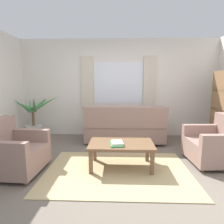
{
  "coord_description": "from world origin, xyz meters",
  "views": [
    {
      "loc": [
        0.01,
        -2.93,
        1.47
      ],
      "look_at": [
        -0.12,
        0.7,
        0.89
      ],
      "focal_mm": 30.1,
      "sensor_mm": 36.0,
      "label": 1
    }
  ],
  "objects": [
    {
      "name": "potted_plant",
      "position": [
        -2.18,
        1.76,
        0.45
      ],
      "size": [
        1.21,
        1.19,
        1.18
      ],
      "color": "#B7B2A8",
      "rests_on": "ground_plane"
    },
    {
      "name": "coffee_table",
      "position": [
        0.06,
        0.16,
        0.38
      ],
      "size": [
        1.1,
        0.64,
        0.44
      ],
      "color": "brown",
      "rests_on": "ground_plane"
    },
    {
      "name": "window_with_curtains",
      "position": [
        0.0,
        2.18,
        1.45
      ],
      "size": [
        1.98,
        0.07,
        1.4
      ],
      "color": "white"
    },
    {
      "name": "armchair_left",
      "position": [
        -1.7,
        -0.08,
        0.35
      ],
      "size": [
        0.86,
        0.88,
        0.88
      ],
      "rotation": [
        0.0,
        0.0,
        1.52
      ],
      "color": "gray",
      "rests_on": "ground_plane"
    },
    {
      "name": "ground_plane",
      "position": [
        0.0,
        0.0,
        0.0
      ],
      "size": [
        6.24,
        6.24,
        0.0
      ],
      "primitive_type": "plane",
      "color": "#6B6056"
    },
    {
      "name": "wall_back",
      "position": [
        0.0,
        2.26,
        1.3
      ],
      "size": [
        5.32,
        0.12,
        2.6
      ],
      "primitive_type": "cube",
      "color": "silver",
      "rests_on": "ground_plane"
    },
    {
      "name": "armchair_right",
      "position": [
        1.78,
        0.4,
        0.35
      ],
      "size": [
        0.86,
        0.88,
        0.88
      ],
      "rotation": [
        0.0,
        0.0,
        -1.52
      ],
      "color": "gray",
      "rests_on": "ground_plane"
    },
    {
      "name": "couch",
      "position": [
        0.16,
        1.54,
        0.37
      ],
      "size": [
        1.9,
        0.82,
        0.92
      ],
      "rotation": [
        0.0,
        0.0,
        3.14
      ],
      "color": "gray",
      "rests_on": "ground_plane"
    },
    {
      "name": "book_stack_on_table",
      "position": [
        -0.01,
        0.08,
        0.46
      ],
      "size": [
        0.24,
        0.33,
        0.05
      ],
      "color": "#387F4C",
      "rests_on": "coffee_table"
    },
    {
      "name": "area_rug",
      "position": [
        0.0,
        0.0,
        0.01
      ],
      "size": [
        2.38,
        1.62,
        0.01
      ],
      "primitive_type": "cube",
      "color": "tan",
      "rests_on": "ground_plane"
    }
  ]
}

